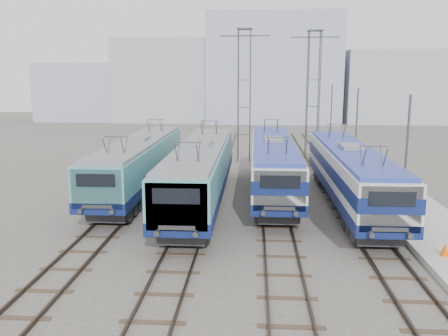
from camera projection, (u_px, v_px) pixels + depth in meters
The scene contains 16 objects.
ground at pixel (233, 240), 23.08m from camera, with size 160.00×160.00×0.00m, color #514C47.
platform at pixel (398, 199), 30.24m from camera, with size 4.00×70.00×0.30m, color #9E9E99.
locomotive_far_left at pixel (139, 161), 31.84m from camera, with size 2.83×17.89×3.37m.
locomotive_center_left at pixel (201, 169), 28.74m from camera, with size 2.92×18.47×3.48m.
locomotive_center_right at pixel (273, 161), 31.56m from camera, with size 2.83×17.88×3.36m.
locomotive_far_right at pixel (350, 171), 28.39m from camera, with size 2.82×17.83×3.35m.
catenary_tower_west at pixel (244, 90), 43.35m from camera, with size 4.50×1.20×12.00m.
catenary_tower_east at pixel (313, 89), 44.89m from camera, with size 4.50×1.20×12.00m.
mast_front at pixel (406, 165), 23.82m from camera, with size 0.12×0.12×7.00m, color #3F4247.
mast_mid at pixel (356, 135), 35.57m from camera, with size 0.12×0.12×7.00m, color #3F4247.
mast_rear at pixel (331, 120), 47.32m from camera, with size 0.12×0.12×7.00m, color #3F4247.
safety_cone at pixel (445, 249), 20.30m from camera, with size 0.34×0.34×0.55m, color #E85500.
building_west at pixel (170, 81), 83.34m from camera, with size 18.00×12.00×14.00m, color #979FAA.
building_center at pixel (273, 69), 81.82m from camera, with size 22.00×14.00×18.00m, color #969DB6.
building_east at pixel (390, 87), 81.12m from camera, with size 16.00×12.00×12.00m, color #979FAA.
building_far_west at pixel (82, 92), 84.74m from camera, with size 14.00×10.00×10.00m, color #969DB6.
Camera 1 is at (0.99, -21.95, 7.90)m, focal length 38.00 mm.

